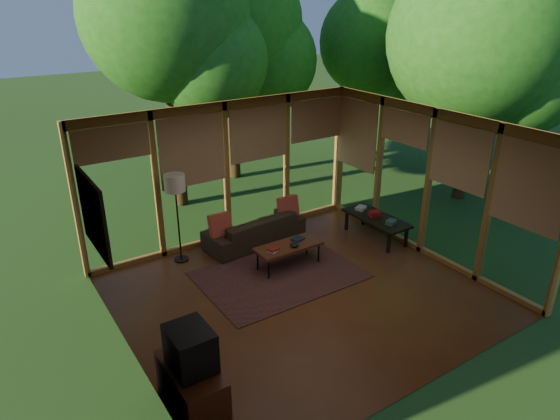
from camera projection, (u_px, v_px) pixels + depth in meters
floor at (302, 294)px, 8.06m from camera, size 5.50×5.50×0.00m
ceiling at (305, 131)px, 6.99m from camera, size 5.50×5.50×0.00m
wall_left at (123, 269)px, 6.14m from camera, size 0.04×5.00×2.70m
wall_front at (434, 295)px, 5.61m from camera, size 5.50×0.04×2.70m
window_wall_back at (226, 173)px, 9.44m from camera, size 5.50×0.12×2.70m
window_wall_right at (428, 183)px, 8.91m from camera, size 0.12×5.00×2.70m
exterior_lawn at (352, 127)px, 18.23m from camera, size 40.00×40.00×0.00m
tree_nw at (165, 16)px, 10.00m from camera, size 3.43×3.43×5.79m
tree_ne at (228, 25)px, 11.85m from camera, size 3.58×3.58×5.59m
tree_se at (479, 37)px, 10.46m from camera, size 3.84×3.84×5.56m
tree_far at (372, 42)px, 13.24m from camera, size 2.79×2.79×4.71m
rug at (279, 275)px, 8.61m from camera, size 2.68×1.90×0.01m
sofa at (254, 229)px, 9.63m from camera, size 2.02×0.92×0.57m
pillow_left at (220, 225)px, 9.09m from camera, size 0.41×0.22×0.43m
pillow_right at (288, 207)px, 9.85m from camera, size 0.42×0.22×0.44m
ct_book_lower at (273, 251)px, 8.50m from camera, size 0.22×0.19×0.03m
ct_book_upper at (273, 249)px, 8.49m from camera, size 0.21×0.17×0.03m
ct_book_side at (298, 239)px, 8.90m from camera, size 0.25×0.21×0.03m
ct_bowl at (294, 245)px, 8.66m from camera, size 0.16×0.16×0.07m
media_cabinet at (192, 388)px, 5.73m from camera, size 0.50×1.00×0.60m
television at (190, 349)px, 5.52m from camera, size 0.45×0.55×0.50m
console_book_a at (391, 222)px, 9.43m from camera, size 0.25×0.21×0.08m
console_book_b at (375, 214)px, 9.77m from camera, size 0.26×0.21×0.10m
console_book_c at (361, 208)px, 10.09m from camera, size 0.27×0.23×0.06m
floor_lamp at (175, 188)px, 8.54m from camera, size 0.36×0.36×1.65m
coffee_table at (289, 247)px, 8.74m from camera, size 1.20×0.50×0.43m
side_console at (376, 219)px, 9.77m from camera, size 0.60×1.40×0.46m
wall_painting at (94, 215)px, 7.15m from camera, size 0.06×1.35×1.15m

